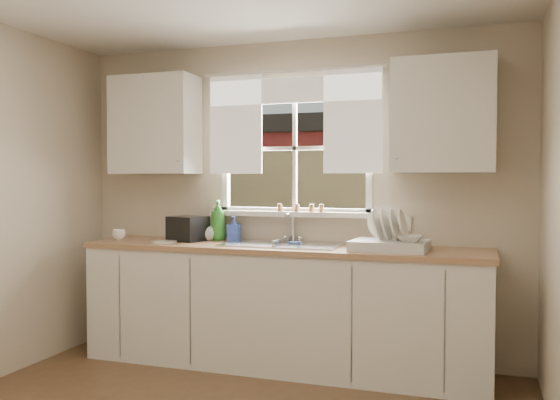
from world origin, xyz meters
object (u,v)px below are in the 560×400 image
(cup, at_px, (119,235))
(black_appliance, at_px, (188,229))
(soap_bottle_a, at_px, (218,220))
(dish_rack, at_px, (390,241))

(cup, relative_size, black_appliance, 0.41)
(soap_bottle_a, bearing_deg, cup, -168.62)
(dish_rack, height_order, black_appliance, dish_rack)
(black_appliance, bearing_deg, cup, -152.81)
(soap_bottle_a, distance_m, black_appliance, 0.25)
(dish_rack, height_order, soap_bottle_a, soap_bottle_a)
(soap_bottle_a, height_order, cup, soap_bottle_a)
(soap_bottle_a, distance_m, cup, 0.82)
(soap_bottle_a, height_order, black_appliance, soap_bottle_a)
(soap_bottle_a, bearing_deg, dish_rack, -14.76)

